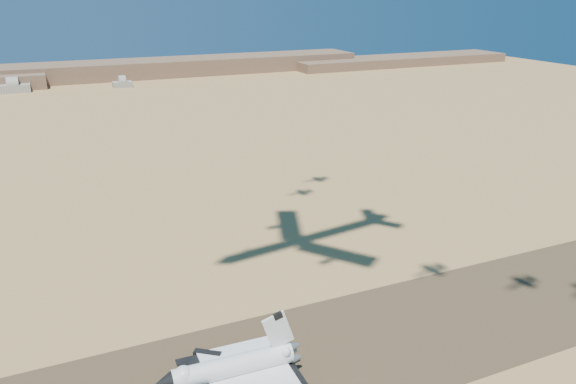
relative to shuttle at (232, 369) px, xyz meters
name	(u,v)px	position (x,y,z in m)	size (l,w,h in m)	color
ground	(247,377)	(4.38, 1.50, -4.90)	(1200.00, 1200.00, 0.00)	tan
runway	(247,377)	(4.38, 1.50, -4.87)	(600.00, 50.00, 0.06)	#4A3D25
ridgeline	(138,72)	(69.69, 528.80, 2.72)	(960.00, 90.00, 18.00)	brown
hangars	(8,89)	(-59.62, 479.93, -0.07)	(200.50, 29.50, 30.00)	#9F9A8D
shuttle	(232,369)	(0.00, 0.00, 0.00)	(37.00, 23.25, 18.24)	white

